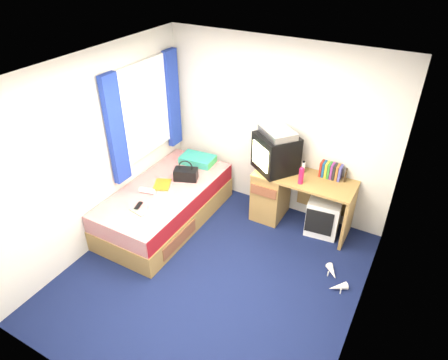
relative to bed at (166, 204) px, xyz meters
The scene contains 20 objects.
ground 1.28m from the bed, 28.35° to the right, with size 3.40×3.40×0.00m, color #0C1438.
room_shell 1.72m from the bed, 28.35° to the right, with size 3.40×3.40×3.40m.
bed is the anchor object (origin of this frame).
pillow 0.85m from the bed, 87.69° to the left, with size 0.48×0.31×0.11m, color #1B6EB0.
desk 1.62m from the bed, 31.58° to the left, with size 1.30×0.55×0.75m.
storage_cube 2.14m from the bed, 23.39° to the left, with size 0.41×0.41×0.51m, color white.
crt_tv 1.65m from the bed, 34.75° to the left, with size 0.67×0.67×0.50m.
vcr 1.80m from the bed, 34.81° to the left, with size 0.47×0.34×0.09m, color #B2B3B5.
book_row 2.24m from the bed, 27.68° to the left, with size 0.27×0.13×0.20m.
picture_frame 2.41m from the bed, 26.26° to the left, with size 0.02×0.12×0.14m, color black.
pink_water_bottle 1.87m from the bed, 22.75° to the left, with size 0.07×0.07×0.21m, color #C31B49.
aerosol_can 1.92m from the bed, 30.50° to the left, with size 0.04×0.04×0.16m, color white.
handbag 0.50m from the bed, 67.50° to the left, with size 0.36×0.28×0.29m.
towel 0.54m from the bed, 50.40° to the right, with size 0.32×0.26×0.11m, color white.
magazine 0.29m from the bed, 145.69° to the left, with size 0.21×0.28×0.01m, color yellow.
water_bottle 0.39m from the bed, 121.42° to the right, with size 0.07×0.07×0.20m, color white.
colour_swatch_fan 0.66m from the bed, 86.55° to the right, with size 0.22×0.06×0.01m, color gold.
remote_control 0.57m from the bed, 93.59° to the right, with size 0.05×0.16×0.02m, color black.
window_assembly 1.27m from the bed, 145.56° to the left, with size 0.11×1.42×1.40m.
white_heels 2.40m from the bed, ahead, with size 0.34×0.42×0.09m.
Camera 1 is at (1.76, -2.87, 3.50)m, focal length 32.00 mm.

